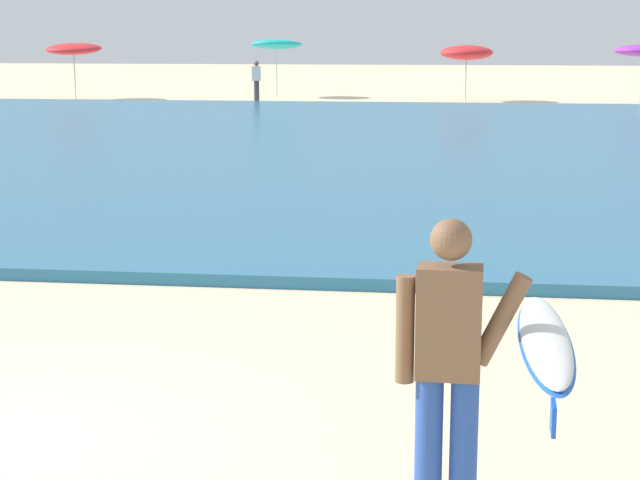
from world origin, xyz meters
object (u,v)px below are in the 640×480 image
at_px(beach_umbrella_0, 74,49).
at_px(beachgoer_near_row_left, 257,80).
at_px(beach_umbrella_1, 276,44).
at_px(beach_umbrella_2, 466,53).
at_px(surfer_with_board, 488,353).

height_order(beach_umbrella_0, beachgoer_near_row_left, beach_umbrella_0).
xyz_separation_m(beach_umbrella_1, beach_umbrella_2, (7.73, -1.81, -0.28)).
height_order(surfer_with_board, beach_umbrella_0, beach_umbrella_0).
xyz_separation_m(beach_umbrella_0, beach_umbrella_2, (15.52, 0.56, -0.12)).
relative_size(beach_umbrella_0, beach_umbrella_2, 1.05).
xyz_separation_m(surfer_with_board, beachgoer_near_row_left, (-7.65, 34.16, -0.18)).
relative_size(beach_umbrella_0, beach_umbrella_1, 0.95).
relative_size(beach_umbrella_1, beachgoer_near_row_left, 1.52).
height_order(beach_umbrella_0, beach_umbrella_1, beach_umbrella_1).
bearing_deg(beach_umbrella_0, beachgoer_near_row_left, -10.95).
xyz_separation_m(beach_umbrella_2, beachgoer_near_row_left, (-7.85, -2.04, -1.02)).
height_order(beach_umbrella_0, beach_umbrella_2, beach_umbrella_0).
bearing_deg(beach_umbrella_2, beach_umbrella_0, -177.93).
bearing_deg(beachgoer_near_row_left, beach_umbrella_0, 169.05).
distance_m(beach_umbrella_0, beach_umbrella_1, 8.15).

